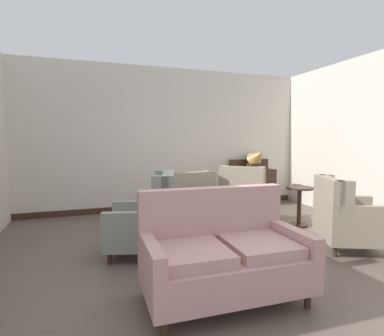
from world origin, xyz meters
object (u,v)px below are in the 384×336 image
(armchair_far_left, at_px, (245,200))
(side_table, at_px, (299,203))
(settee, at_px, (223,255))
(coffee_table, at_px, (235,218))
(armchair_back_corner, at_px, (186,203))
(gramophone, at_px, (257,158))
(porcelain_vase, at_px, (234,201))
(sideboard, at_px, (253,184))
(armchair_near_window, at_px, (346,218))
(armchair_foreground_right, at_px, (148,221))

(armchair_far_left, distance_m, side_table, 0.93)
(settee, xyz_separation_m, armchair_far_left, (1.45, 2.21, 0.02))
(coffee_table, bearing_deg, armchair_back_corner, 104.77)
(gramophone, bearing_deg, armchair_back_corner, -150.92)
(porcelain_vase, relative_size, armchair_far_left, 0.28)
(side_table, height_order, sideboard, sideboard)
(gramophone, bearing_deg, side_table, -96.59)
(armchair_back_corner, height_order, armchair_near_window, armchair_near_window)
(gramophone, bearing_deg, armchair_foreground_right, -143.45)
(side_table, bearing_deg, armchair_foreground_right, -170.90)
(armchair_near_window, bearing_deg, armchair_back_corner, 69.80)
(armchair_near_window, height_order, side_table, armchair_near_window)
(armchair_near_window, distance_m, sideboard, 2.96)
(settee, xyz_separation_m, gramophone, (2.47, 3.51, 0.67))
(armchair_far_left, xyz_separation_m, side_table, (0.82, -0.43, -0.03))
(porcelain_vase, relative_size, gramophone, 0.58)
(armchair_near_window, relative_size, sideboard, 1.01)
(armchair_far_left, bearing_deg, armchair_back_corner, 33.34)
(porcelain_vase, bearing_deg, armchair_back_corner, 104.71)
(armchair_back_corner, bearing_deg, sideboard, -157.55)
(gramophone, bearing_deg, coffee_table, -126.81)
(side_table, distance_m, gramophone, 1.87)
(armchair_near_window, height_order, gramophone, gramophone)
(sideboard, bearing_deg, armchair_far_left, -125.01)
(porcelain_vase, relative_size, sideboard, 0.31)
(armchair_foreground_right, bearing_deg, armchair_far_left, 130.57)
(armchair_back_corner, relative_size, armchair_near_window, 0.92)
(settee, xyz_separation_m, armchair_near_window, (2.14, 0.65, 0.01))
(settee, bearing_deg, armchair_back_corner, 81.69)
(porcelain_vase, relative_size, armchair_near_window, 0.30)
(settee, height_order, armchair_far_left, armchair_far_left)
(porcelain_vase, xyz_separation_m, armchair_far_left, (0.74, 1.03, -0.22))
(armchair_far_left, height_order, gramophone, gramophone)
(armchair_near_window, relative_size, side_table, 1.55)
(settee, xyz_separation_m, armchair_foreground_right, (-0.45, 1.35, 0.03))
(porcelain_vase, bearing_deg, sideboard, 54.71)
(coffee_table, distance_m, porcelain_vase, 0.23)
(armchair_back_corner, xyz_separation_m, armchair_foreground_right, (-0.85, -1.01, 0.02))
(coffee_table, xyz_separation_m, side_table, (1.55, 0.62, -0.02))
(porcelain_vase, bearing_deg, gramophone, 52.84)
(armchair_back_corner, distance_m, side_table, 1.96)
(settee, distance_m, armchair_foreground_right, 1.42)
(armchair_far_left, distance_m, gramophone, 1.78)
(side_table, bearing_deg, coffee_table, -158.34)
(porcelain_vase, relative_size, settee, 0.21)
(settee, bearing_deg, armchair_near_window, 18.30)
(side_table, xyz_separation_m, sideboard, (0.15, 1.82, 0.07))
(side_table, relative_size, sideboard, 0.65)
(coffee_table, relative_size, porcelain_vase, 2.75)
(armchair_near_window, height_order, armchair_foreground_right, armchair_foreground_right)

